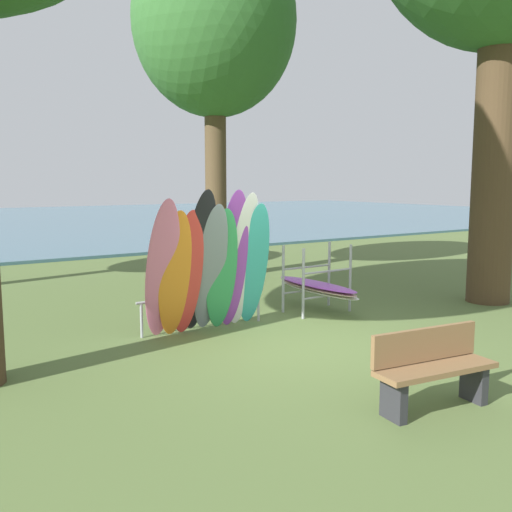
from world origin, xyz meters
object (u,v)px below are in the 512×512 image
(board_storage_rack, at_px, (317,287))
(park_bench, at_px, (432,367))
(tree_far_left_back, at_px, (214,24))
(leaning_board_pile, at_px, (211,267))

(board_storage_rack, bearing_deg, park_bench, -114.12)
(board_storage_rack, xyz_separation_m, park_bench, (-1.89, -4.21, -0.02))
(board_storage_rack, bearing_deg, tree_far_left_back, 86.37)
(leaning_board_pile, xyz_separation_m, park_bench, (0.47, -4.00, -0.61))
(tree_far_left_back, bearing_deg, board_storage_rack, -93.63)
(board_storage_rack, distance_m, park_bench, 4.62)
(tree_far_left_back, relative_size, leaning_board_pile, 3.66)
(tree_far_left_back, height_order, leaning_board_pile, tree_far_left_back)
(leaning_board_pile, relative_size, park_bench, 1.60)
(tree_far_left_back, relative_size, board_storage_rack, 4.00)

